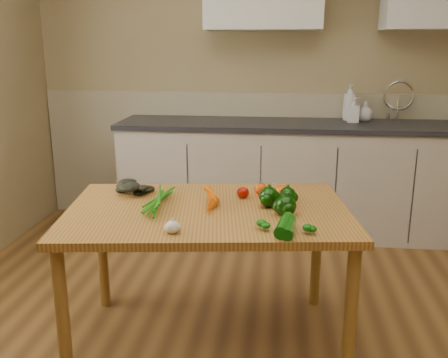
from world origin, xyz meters
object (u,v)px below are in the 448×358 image
Objects in this scene: table at (208,224)px; carrot_bunch at (194,199)px; tomato_a at (243,193)px; zucchini_b at (284,225)px; pepper_c at (286,206)px; garlic_bulb at (172,227)px; tomato_c at (282,192)px; soap_bottle_b at (354,110)px; pepper_a at (269,197)px; leafy_greens at (132,185)px; soap_bottle_c at (365,111)px; tomato_b at (261,189)px; soap_bottle_a at (350,102)px; zucchini_a at (289,227)px; pepper_b at (288,196)px.

table is 5.78× the size of carrot_bunch.
tomato_a is (0.23, 0.14, -0.00)m from carrot_bunch.
pepper_c is at bearing 88.14° from zucchini_b.
tomato_a is at bearing 63.93° from garlic_bulb.
soap_bottle_b is at bearing 70.36° from tomato_c.
pepper_a is at bearing 122.61° from pepper_c.
pepper_a is 1.55× the size of tomato_a.
pepper_c is (0.47, 0.27, 0.02)m from garlic_bulb.
soap_bottle_c is at bearing 48.13° from leafy_greens.
tomato_b is at bearing 5.70° from leafy_greens.
tomato_b is at bearing 102.98° from zucchini_b.
soap_bottle_b is 3.07× the size of tomato_a.
soap_bottle_c is at bearing 67.67° from pepper_a.
pepper_c is at bearing -20.69° from carrot_bunch.
soap_bottle_a is 2.19m from zucchini_a.
pepper_a is 1.44× the size of tomato_b.
soap_bottle_c is at bearing 53.25° from table.
soap_bottle_b is 1.72m from pepper_b.
pepper_a is (-0.61, -1.67, -0.22)m from soap_bottle_b.
tomato_b is at bearing 113.56° from soap_bottle_c.
soap_bottle_a is 2.40m from garlic_bulb.
zucchini_b is (-0.01, -0.20, -0.02)m from pepper_c.
zucchini_a is (0.39, -0.28, 0.11)m from table.
soap_bottle_a is at bearing 56.89° from table.
pepper_b is 0.38m from zucchini_b.
soap_bottle_a is at bearing 71.65° from pepper_a.
soap_bottle_b is 2.09m from zucchini_b.
soap_bottle_b is at bearing 74.95° from zucchini_b.
garlic_bulb is 0.33× the size of zucchini_a.
carrot_bunch reaches higher than tomato_a.
tomato_b is (-0.64, -1.58, -0.29)m from soap_bottle_a.
pepper_c is (0.80, -0.25, 0.00)m from leafy_greens.
soap_bottle_c is 2.31× the size of tomato_b.
pepper_b is at bearing -5.55° from leafy_greens.
tomato_c is at bearing -116.48° from soap_bottle_a.
carrot_bunch is 3.19× the size of tomato_c.
table is 0.48m from leafy_greens.
carrot_bunch is at bearing -22.50° from leafy_greens.
pepper_b reaches higher than zucchini_b.
soap_bottle_c is 2.01× the size of tomato_c.
tomato_c is at bearing 12.82° from carrot_bunch.
soap_bottle_b reaches higher than table.
soap_bottle_a is 1.47× the size of zucchini_b.
pepper_c is (0.37, -0.07, 0.13)m from table.
tomato_b is (0.25, 0.25, 0.11)m from table.
table is at bearing -169.51° from pepper_a.
tomato_a is (-0.22, 0.25, -0.02)m from pepper_c.
soap_bottle_c is 0.63× the size of carrot_bunch.
zucchini_b is (-0.52, -2.10, -0.29)m from soap_bottle_a.
garlic_bulb is 0.74× the size of pepper_b.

